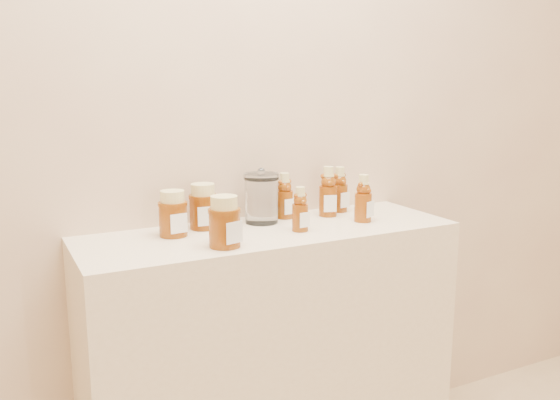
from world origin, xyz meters
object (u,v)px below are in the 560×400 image
honey_jar_left (173,213)px  glass_canister (262,196)px  bear_bottle_back_left (285,193)px  bear_bottle_front_left (300,206)px  display_table (271,362)px

honey_jar_left → glass_canister: bearing=0.1°
bear_bottle_back_left → glass_canister: glass_canister is taller
honey_jar_left → glass_canister: size_ratio=0.78×
bear_bottle_front_left → honey_jar_left: bearing=157.4°
bear_bottle_back_left → glass_canister: 0.10m
display_table → honey_jar_left: size_ratio=8.60×
honey_jar_left → bear_bottle_back_left: bearing=1.9°
glass_canister → bear_bottle_back_left: bearing=13.5°
display_table → honey_jar_left: honey_jar_left is taller
bear_bottle_back_left → glass_canister: (-0.10, -0.02, 0.00)m
bear_bottle_back_left → bear_bottle_front_left: (-0.04, -0.18, -0.01)m
honey_jar_left → display_table: bearing=-19.1°
display_table → bear_bottle_front_left: bear_bottle_front_left is taller
glass_canister → bear_bottle_front_left: bearing=-68.6°
display_table → bear_bottle_front_left: (0.08, -0.05, 0.53)m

